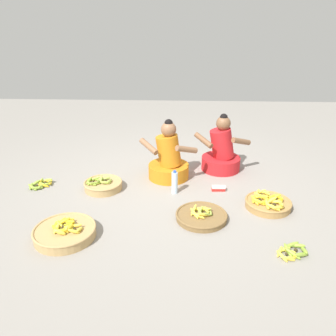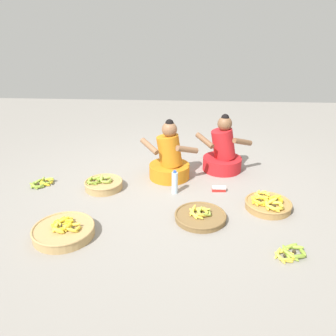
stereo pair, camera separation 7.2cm
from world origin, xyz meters
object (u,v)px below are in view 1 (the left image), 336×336
water_bottle (175,182)px  packet_carton_stack (219,188)px  vendor_woman_behind (221,152)px  vendor_woman_front (169,160)px  loose_bananas_back_center (41,184)px  banana_basket_back_right (268,203)px  banana_basket_front_left (201,216)px  banana_basket_front_center (65,232)px  loose_bananas_near_vendor (292,251)px  banana_basket_front_right (103,185)px

water_bottle → packet_carton_stack: bearing=8.9°
vendor_woman_behind → water_bottle: 0.95m
vendor_woman_front → loose_bananas_back_center: size_ratio=2.47×
vendor_woman_front → banana_basket_back_right: vendor_woman_front is taller
vendor_woman_front → banana_basket_front_left: bearing=-68.9°
banana_basket_front_center → loose_bananas_back_center: (-0.65, 1.04, -0.03)m
water_bottle → loose_bananas_back_center: bearing=176.4°
vendor_woman_front → vendor_woman_behind: size_ratio=1.00×
vendor_woman_front → banana_basket_front_center: bearing=-123.7°
vendor_woman_front → packet_carton_stack: size_ratio=4.70×
vendor_woman_front → loose_bananas_near_vendor: 1.91m
loose_bananas_near_vendor → vendor_woman_front: bearing=127.0°
water_bottle → packet_carton_stack: (0.53, 0.08, -0.11)m
vendor_woman_front → banana_basket_front_left: (0.38, -0.99, -0.21)m
banana_basket_back_right → water_bottle: bearing=163.9°
banana_basket_front_right → vendor_woman_front: bearing=25.4°
banana_basket_front_left → packet_carton_stack: bearing=70.0°
banana_basket_front_right → loose_bananas_back_center: bearing=176.6°
vendor_woman_behind → banana_basket_front_left: bearing=-104.0°
banana_basket_front_center → water_bottle: (1.00, 0.94, 0.08)m
water_bottle → vendor_woman_front: bearing=101.9°
loose_bananas_back_center → loose_bananas_near_vendor: bearing=-23.9°
banana_basket_back_right → water_bottle: water_bottle is taller
vendor_woman_behind → packet_carton_stack: 0.68m
banana_basket_front_left → banana_basket_back_right: 0.78m
banana_basket_front_center → banana_basket_front_right: (0.13, 0.99, -0.00)m
banana_basket_back_right → banana_basket_front_left: bearing=-159.9°
vendor_woman_front → loose_bananas_near_vendor: (1.14, -1.52, -0.22)m
banana_basket_front_center → loose_bananas_back_center: banana_basket_front_center is taller
banana_basket_front_left → loose_bananas_back_center: (-1.94, 0.67, -0.01)m
vendor_woman_front → banana_basket_front_center: vendor_woman_front is taller
banana_basket_front_center → banana_basket_back_right: size_ratio=1.17×
vendor_woman_behind → water_bottle: vendor_woman_behind is taller
banana_basket_front_left → loose_bananas_back_center: banana_basket_front_left is taller
banana_basket_front_left → packet_carton_stack: (0.24, 0.65, -0.01)m
banana_basket_front_left → loose_bananas_near_vendor: 0.93m
vendor_woman_behind → banana_basket_back_right: bearing=-67.7°
vendor_woman_front → vendor_woman_behind: 0.76m
packet_carton_stack → vendor_woman_behind: bearing=82.5°
loose_bananas_near_vendor → packet_carton_stack: 1.29m
loose_bananas_back_center → water_bottle: size_ratio=1.09×
banana_basket_front_right → banana_basket_back_right: same height
vendor_woman_behind → banana_basket_front_left: (-0.32, -1.28, -0.21)m
banana_basket_front_left → banana_basket_back_right: size_ratio=1.07×
banana_basket_front_right → loose_bananas_back_center: size_ratio=1.46×
vendor_woman_front → banana_basket_front_center: 1.65m
vendor_woman_behind → loose_bananas_near_vendor: bearing=-76.2°
vendor_woman_behind → banana_basket_front_left: size_ratio=1.47×
banana_basket_back_right → loose_bananas_back_center: size_ratio=1.58×
water_bottle → packet_carton_stack: size_ratio=1.74×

